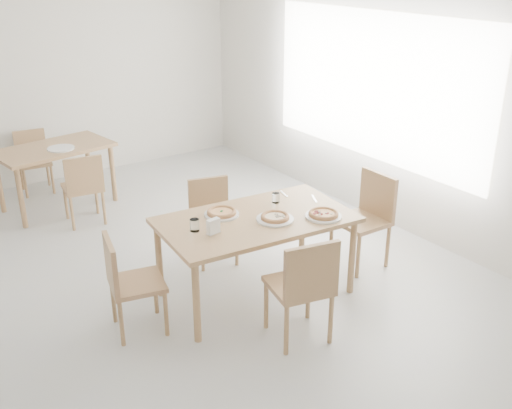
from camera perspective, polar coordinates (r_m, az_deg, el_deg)
room at (r=6.81m, az=11.02°, el=11.00°), size 7.28×7.00×7.00m
main_table at (r=5.18m, az=0.00°, el=-2.02°), size 1.73×1.08×0.75m
chair_south at (r=4.63m, az=4.58°, el=-7.50°), size 0.53×0.53×0.91m
chair_north at (r=5.93m, az=-4.24°, el=-0.89°), size 0.49×0.49×0.82m
chair_west at (r=4.86m, az=-12.23°, el=-6.92°), size 0.49×0.49×0.84m
chair_east at (r=5.89m, az=10.61°, el=-0.78°), size 0.46×0.46×0.92m
plate_margherita at (r=5.20m, az=-3.29°, el=-0.94°), size 0.30×0.30×0.02m
plate_mushroom at (r=5.10m, az=1.83°, el=-1.41°), size 0.32×0.32×0.02m
plate_pepperoni at (r=5.19m, az=6.44°, el=-1.11°), size 0.31×0.31×0.02m
pizza_margherita at (r=5.19m, az=-3.30°, el=-0.72°), size 0.32×0.32×0.03m
pizza_mushroom at (r=5.09m, az=1.83°, el=-1.18°), size 0.28×0.28×0.03m
pizza_pepperoni at (r=5.18m, az=6.45°, el=-0.87°), size 0.27×0.27×0.03m
tumbler_a at (r=4.92m, az=-5.87°, el=-1.96°), size 0.08×0.08×0.10m
tumbler_b at (r=5.45m, az=1.90°, el=0.65°), size 0.07×0.07×0.09m
napkin_holder at (r=4.84m, az=-4.08°, el=-2.17°), size 0.13×0.08×0.14m
fork_a at (r=5.66m, az=2.67°, el=1.02°), size 0.05×0.16×0.01m
fork_b at (r=5.56m, az=5.57°, el=0.54°), size 0.09×0.17×0.01m
second_table at (r=7.46m, az=-18.68°, el=4.48°), size 1.39×0.93×0.75m
chair_back_s at (r=6.91m, az=-16.11°, el=1.84°), size 0.46×0.46×0.83m
chair_back_n at (r=8.16m, az=-20.47°, el=4.29°), size 0.43×0.43×0.78m
plate_empty at (r=7.32m, az=-18.09°, el=5.10°), size 0.31×0.31×0.02m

